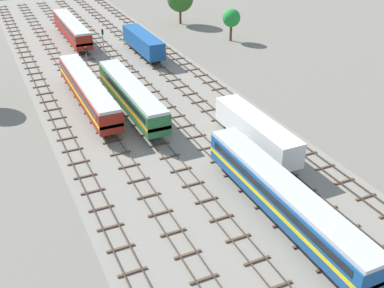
% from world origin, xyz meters
% --- Properties ---
extents(ground_plane, '(480.00, 480.00, 0.00)m').
position_xyz_m(ground_plane, '(0.00, 56.00, 0.00)').
color(ground_plane, slate).
extents(ballast_bed, '(27.48, 176.00, 0.01)m').
position_xyz_m(ballast_bed, '(0.00, 56.00, 0.00)').
color(ballast_bed, gray).
rests_on(ballast_bed, ground).
extents(track_far_left, '(2.40, 126.00, 0.29)m').
position_xyz_m(track_far_left, '(-11.74, 57.00, 0.14)').
color(track_far_left, '#47382D').
rests_on(track_far_left, ground).
extents(track_left, '(2.40, 126.00, 0.29)m').
position_xyz_m(track_left, '(-7.04, 57.00, 0.14)').
color(track_left, '#47382D').
rests_on(track_left, ground).
extents(track_centre_left, '(2.40, 126.00, 0.29)m').
position_xyz_m(track_centre_left, '(-2.35, 57.00, 0.14)').
color(track_centre_left, '#47382D').
rests_on(track_centre_left, ground).
extents(track_centre, '(2.40, 126.00, 0.29)m').
position_xyz_m(track_centre, '(2.35, 57.00, 0.14)').
color(track_centre, '#47382D').
rests_on(track_centre, ground).
extents(track_centre_right, '(2.40, 126.00, 0.29)m').
position_xyz_m(track_centre_right, '(7.04, 57.00, 0.14)').
color(track_centre_right, '#47382D').
rests_on(track_centre_right, ground).
extents(track_right, '(2.40, 126.00, 0.29)m').
position_xyz_m(track_right, '(11.74, 57.00, 0.14)').
color(track_right, '#47382D').
rests_on(track_right, ground).
extents(passenger_coach_centre_nearest, '(2.96, 22.00, 3.80)m').
position_xyz_m(passenger_coach_centre_nearest, '(2.35, 19.98, 2.61)').
color(passenger_coach_centre_nearest, '#194C8C').
rests_on(passenger_coach_centre_nearest, ground).
extents(freight_boxcar_centre_right_near, '(2.87, 14.00, 3.60)m').
position_xyz_m(freight_boxcar_centre_right_near, '(7.05, 31.99, 2.45)').
color(freight_boxcar_centre_right_near, white).
rests_on(freight_boxcar_centre_right_near, ground).
extents(diesel_railcar_centre_left_mid, '(2.96, 20.50, 3.80)m').
position_xyz_m(diesel_railcar_centre_left_mid, '(-2.35, 47.25, 2.60)').
color(diesel_railcar_centre_left_mid, '#286638').
rests_on(diesel_railcar_centre_left_mid, ground).
extents(passenger_coach_left_midfar, '(2.96, 22.00, 3.80)m').
position_xyz_m(passenger_coach_left_midfar, '(-7.04, 51.17, 2.61)').
color(passenger_coach_left_midfar, maroon).
rests_on(passenger_coach_left_midfar, ground).
extents(freight_boxcar_centre_right_far, '(2.87, 14.00, 3.60)m').
position_xyz_m(freight_boxcar_centre_right_far, '(7.05, 68.79, 2.45)').
color(freight_boxcar_centre_right_far, '#194C8C').
rests_on(freight_boxcar_centre_right_far, ground).
extents(diesel_railcar_centre_left_farther, '(2.96, 20.50, 3.80)m').
position_xyz_m(diesel_railcar_centre_left_farther, '(-2.35, 82.26, 2.60)').
color(diesel_railcar_centre_left_farther, maroon).
rests_on(diesel_railcar_centre_left_farther, ground).
extents(signal_post_nearest, '(0.28, 0.47, 5.35)m').
position_xyz_m(signal_post_nearest, '(-4.70, 60.78, 3.40)').
color(signal_post_nearest, gray).
rests_on(signal_post_nearest, ground).
extents(signal_post_near, '(0.28, 0.47, 5.59)m').
position_xyz_m(signal_post_near, '(0.00, 68.62, 3.54)').
color(signal_post_near, gray).
rests_on(signal_post_near, ground).
extents(lineside_tree_4, '(3.39, 3.39, 6.06)m').
position_xyz_m(lineside_tree_4, '(25.22, 70.19, 4.31)').
color(lineside_tree_4, '#4C331E').
rests_on(lineside_tree_4, ground).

